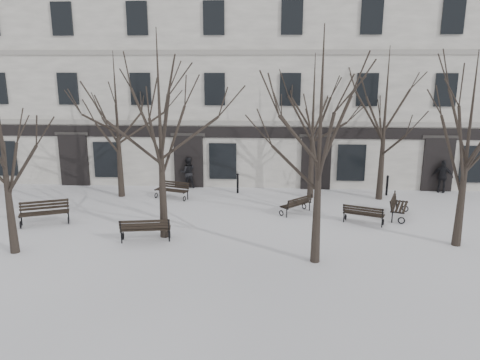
# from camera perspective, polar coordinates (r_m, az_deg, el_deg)

# --- Properties ---
(ground) EXTENTS (100.00, 100.00, 0.00)m
(ground) POSITION_cam_1_polar(r_m,az_deg,el_deg) (18.48, 0.50, -7.30)
(ground) COLOR white
(ground) RESTS_ON ground
(building) EXTENTS (40.40, 10.20, 11.40)m
(building) POSITION_cam_1_polar(r_m,az_deg,el_deg) (30.19, 1.86, 11.71)
(building) COLOR silver
(building) RESTS_ON ground
(tree_0) EXTENTS (4.82, 4.82, 6.89)m
(tree_0) POSITION_cam_1_polar(r_m,az_deg,el_deg) (18.13, -27.13, 4.82)
(tree_0) COLOR black
(tree_0) RESTS_ON ground
(tree_1) EXTENTS (5.60, 5.60, 8.00)m
(tree_1) POSITION_cam_1_polar(r_m,az_deg,el_deg) (17.93, -9.80, 8.31)
(tree_1) COLOR black
(tree_1) RESTS_ON ground
(tree_2) EXTENTS (5.55, 5.55, 7.93)m
(tree_2) POSITION_cam_1_polar(r_m,az_deg,el_deg) (15.49, 9.80, 7.29)
(tree_2) COLOR black
(tree_2) RESTS_ON ground
(tree_3) EXTENTS (5.04, 5.04, 7.20)m
(tree_3) POSITION_cam_1_polar(r_m,az_deg,el_deg) (18.73, 26.21, 5.77)
(tree_3) COLOR black
(tree_3) RESTS_ON ground
(tree_4) EXTENTS (5.14, 5.14, 7.34)m
(tree_4) POSITION_cam_1_polar(r_m,az_deg,el_deg) (24.36, -14.85, 8.53)
(tree_4) COLOR black
(tree_4) RESTS_ON ground
(tree_5) EXTENTS (5.06, 5.06, 7.23)m
(tree_5) POSITION_cam_1_polar(r_m,az_deg,el_deg) (23.61, 8.93, 8.49)
(tree_5) COLOR black
(tree_5) RESTS_ON ground
(tree_6) EXTENTS (5.29, 5.29, 7.56)m
(tree_6) POSITION_cam_1_polar(r_m,az_deg,el_deg) (24.10, 17.34, 8.63)
(tree_6) COLOR black
(tree_6) RESTS_ON ground
(bench_0) EXTENTS (2.09, 1.40, 1.01)m
(bench_0) POSITION_cam_1_polar(r_m,az_deg,el_deg) (21.74, -22.74, -3.61)
(bench_0) COLOR black
(bench_0) RESTS_ON ground
(bench_1) EXTENTS (1.99, 0.99, 0.96)m
(bench_1) POSITION_cam_1_polar(r_m,az_deg,el_deg) (18.53, -11.46, -5.82)
(bench_1) COLOR black
(bench_1) RESTS_ON ground
(bench_2) EXTENTS (1.79, 1.20, 0.86)m
(bench_2) POSITION_cam_1_polar(r_m,az_deg,el_deg) (20.77, 14.82, -3.99)
(bench_2) COLOR black
(bench_2) RESTS_ON ground
(bench_3) EXTENTS (1.82, 1.12, 0.87)m
(bench_3) POSITION_cam_1_polar(r_m,az_deg,el_deg) (24.13, -8.27, -1.15)
(bench_3) COLOR black
(bench_3) RESTS_ON ground
(bench_4) EXTENTS (1.56, 1.56, 0.83)m
(bench_4) POSITION_cam_1_polar(r_m,az_deg,el_deg) (21.65, 6.93, -2.92)
(bench_4) COLOR black
(bench_4) RESTS_ON ground
(bench_5) EXTENTS (1.32, 2.04, 0.98)m
(bench_5) POSITION_cam_1_polar(r_m,az_deg,el_deg) (22.15, 18.69, -2.98)
(bench_5) COLOR black
(bench_5) RESTS_ON ground
(bollard_a) EXTENTS (0.14, 0.14, 1.08)m
(bollard_a) POSITION_cam_1_polar(r_m,az_deg,el_deg) (24.86, -0.29, -0.30)
(bollard_a) COLOR black
(bollard_a) RESTS_ON ground
(bollard_b) EXTENTS (0.14, 0.14, 1.08)m
(bollard_b) POSITION_cam_1_polar(r_m,az_deg,el_deg) (25.59, 17.49, -0.55)
(bollard_b) COLOR black
(bollard_b) RESTS_ON ground
(pedestrian_b) EXTENTS (0.92, 0.76, 1.72)m
(pedestrian_b) POSITION_cam_1_polar(r_m,az_deg,el_deg) (26.25, -6.32, -0.91)
(pedestrian_b) COLOR black
(pedestrian_b) RESTS_ON ground
(pedestrian_c) EXTENTS (1.12, 0.79, 1.76)m
(pedestrian_c) POSITION_cam_1_polar(r_m,az_deg,el_deg) (27.31, 23.30, -1.41)
(pedestrian_c) COLOR black
(pedestrian_c) RESTS_ON ground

